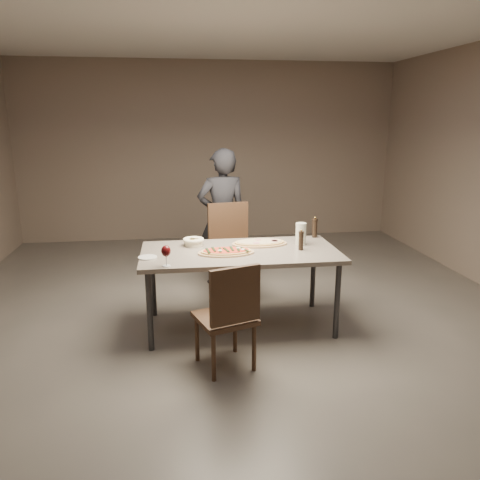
{
  "coord_description": "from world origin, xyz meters",
  "views": [
    {
      "loc": [
        -0.57,
        -4.09,
        1.93
      ],
      "look_at": [
        0.0,
        0.0,
        0.85
      ],
      "focal_mm": 35.0,
      "sensor_mm": 36.0,
      "label": 1
    }
  ],
  "objects": [
    {
      "name": "wine_glass",
      "position": [
        -0.66,
        -0.38,
        0.87
      ],
      "size": [
        0.08,
        0.08,
        0.18
      ],
      "rotation": [
        0.0,
        0.0,
        0.38
      ],
      "color": "silver",
      "rests_on": "dining_table"
    },
    {
      "name": "chair_far",
      "position": [
        0.02,
        0.88,
        0.57
      ],
      "size": [
        0.55,
        0.55,
        1.02
      ],
      "rotation": [
        0.0,
        0.0,
        3.3
      ],
      "color": "#3E281A",
      "rests_on": "ground"
    },
    {
      "name": "dining_table",
      "position": [
        0.0,
        0.0,
        0.69
      ],
      "size": [
        1.8,
        0.9,
        0.75
      ],
      "color": "slate",
      "rests_on": "ground"
    },
    {
      "name": "bread_basket",
      "position": [
        -0.42,
        0.23,
        0.79
      ],
      "size": [
        0.2,
        0.2,
        0.07
      ],
      "rotation": [
        0.0,
        0.0,
        0.31
      ],
      "color": "#F5EDC6",
      "rests_on": "dining_table"
    },
    {
      "name": "diner",
      "position": [
        -0.04,
        1.23,
        0.8
      ],
      "size": [
        0.63,
        0.46,
        1.6
      ],
      "primitive_type": "imported",
      "rotation": [
        0.0,
        0.0,
        3.27
      ],
      "color": "black",
      "rests_on": "ground"
    },
    {
      "name": "chair_near",
      "position": [
        -0.2,
        -0.79,
        0.5
      ],
      "size": [
        0.53,
        0.53,
        0.88
      ],
      "rotation": [
        0.0,
        0.0,
        0.32
      ],
      "color": "#3E281A",
      "rests_on": "ground"
    },
    {
      "name": "side_plate",
      "position": [
        -0.83,
        -0.12,
        0.76
      ],
      "size": [
        0.16,
        0.16,
        0.01
      ],
      "rotation": [
        0.0,
        0.0,
        -0.17
      ],
      "color": "white",
      "rests_on": "dining_table"
    },
    {
      "name": "pepper_mill_left",
      "position": [
        0.82,
        0.38,
        0.85
      ],
      "size": [
        0.06,
        0.06,
        0.21
      ],
      "rotation": [
        0.0,
        0.0,
        0.38
      ],
      "color": "black",
      "rests_on": "dining_table"
    },
    {
      "name": "room",
      "position": [
        0.0,
        0.0,
        1.4
      ],
      "size": [
        7.0,
        7.0,
        7.0
      ],
      "color": "#615A53",
      "rests_on": "ground"
    },
    {
      "name": "carafe",
      "position": [
        0.61,
        0.13,
        0.86
      ],
      "size": [
        0.1,
        0.1,
        0.21
      ],
      "rotation": [
        0.0,
        0.0,
        0.26
      ],
      "color": "silver",
      "rests_on": "dining_table"
    },
    {
      "name": "pepper_mill_right",
      "position": [
        0.56,
        -0.06,
        0.84
      ],
      "size": [
        0.05,
        0.05,
        0.19
      ],
      "rotation": [
        0.0,
        0.0,
        -0.13
      ],
      "color": "black",
      "rests_on": "dining_table"
    },
    {
      "name": "oil_dish",
      "position": [
        0.18,
        0.12,
        0.76
      ],
      "size": [
        0.13,
        0.13,
        0.01
      ],
      "rotation": [
        0.0,
        0.0,
        0.19
      ],
      "color": "white",
      "rests_on": "dining_table"
    },
    {
      "name": "ham_pizza",
      "position": [
        0.22,
        0.19,
        0.77
      ],
      "size": [
        0.54,
        0.3,
        0.04
      ],
      "rotation": [
        0.0,
        0.0,
        0.12
      ],
      "color": "tan",
      "rests_on": "dining_table"
    },
    {
      "name": "zucchini_pizza",
      "position": [
        -0.14,
        -0.08,
        0.77
      ],
      "size": [
        0.51,
        0.28,
        0.05
      ],
      "rotation": [
        0.0,
        0.0,
        0.28
      ],
      "color": "tan",
      "rests_on": "dining_table"
    }
  ]
}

